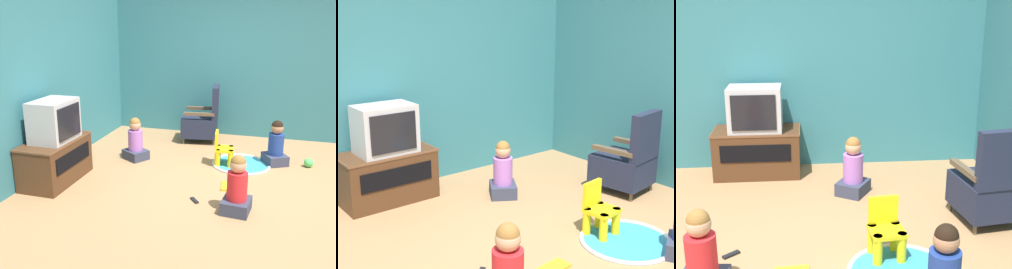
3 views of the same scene
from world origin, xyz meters
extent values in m
cube|color=teal|center=(-0.36, 2.49, 1.28)|extent=(5.27, 0.12, 2.55)
cube|color=#4C2D19|center=(-0.64, 2.15, 0.28)|extent=(1.00, 0.52, 0.56)
cube|color=brown|center=(-0.64, 2.15, 0.55)|extent=(1.02, 0.53, 0.02)
cube|color=black|center=(-0.64, 1.89, 0.35)|extent=(0.80, 0.01, 0.20)
cube|color=#B7B7BC|center=(-0.64, 2.13, 0.82)|extent=(0.61, 0.42, 0.52)
cube|color=black|center=(-0.64, 1.91, 0.82)|extent=(0.50, 0.02, 0.41)
cylinder|color=brown|center=(1.81, 1.02, 0.05)|extent=(0.04, 0.04, 0.10)
cylinder|color=brown|center=(1.36, 0.96, 0.05)|extent=(0.04, 0.04, 0.10)
cylinder|color=brown|center=(1.43, 0.45, 0.05)|extent=(0.04, 0.04, 0.10)
cube|color=#1E2338|center=(1.62, 0.74, 0.27)|extent=(0.61, 0.67, 0.33)
cube|color=#1E2338|center=(1.66, 0.48, 0.70)|extent=(0.51, 0.17, 0.54)
cube|color=brown|center=(1.85, 0.77, 0.53)|extent=(0.14, 0.52, 0.05)
cube|color=brown|center=(1.39, 0.70, 0.53)|extent=(0.14, 0.52, 0.05)
cylinder|color=yellow|center=(0.47, 0.03, 0.13)|extent=(0.08, 0.08, 0.26)
cylinder|color=yellow|center=(0.67, 0.06, 0.13)|extent=(0.08, 0.08, 0.26)
cylinder|color=yellow|center=(0.45, 0.22, 0.13)|extent=(0.08, 0.08, 0.26)
cylinder|color=yellow|center=(0.65, 0.24, 0.13)|extent=(0.08, 0.08, 0.26)
cube|color=yellow|center=(0.56, 0.14, 0.24)|extent=(0.31, 0.29, 0.04)
cube|color=yellow|center=(0.55, 0.25, 0.38)|extent=(0.25, 0.06, 0.24)
cylinder|color=red|center=(-0.84, -0.22, 0.31)|extent=(0.22, 0.22, 0.32)
sphere|color=tan|center=(-0.84, -0.22, 0.55)|extent=(0.18, 0.18, 0.18)
sphere|color=olive|center=(-0.84, -0.22, 0.58)|extent=(0.17, 0.17, 0.17)
sphere|color=#9E7051|center=(0.82, -0.57, 0.54)|extent=(0.18, 0.18, 0.18)
sphere|color=black|center=(0.82, -0.57, 0.58)|extent=(0.16, 0.16, 0.16)
cube|color=#33384C|center=(0.43, 1.46, 0.07)|extent=(0.42, 0.43, 0.14)
cylinder|color=#A566BF|center=(0.43, 1.46, 0.30)|extent=(0.22, 0.22, 0.31)
sphere|color=tan|center=(0.43, 1.46, 0.54)|extent=(0.17, 0.17, 0.17)
sphere|color=olive|center=(0.43, 1.46, 0.57)|extent=(0.16, 0.16, 0.16)
cube|color=black|center=(-0.72, 0.28, 0.01)|extent=(0.14, 0.13, 0.02)
camera|label=1|loc=(-4.82, -0.62, 2.06)|focal=42.00mm
camera|label=2|loc=(-2.63, -2.45, 2.04)|focal=50.00mm
camera|label=3|loc=(-0.09, -3.24, 2.09)|focal=50.00mm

